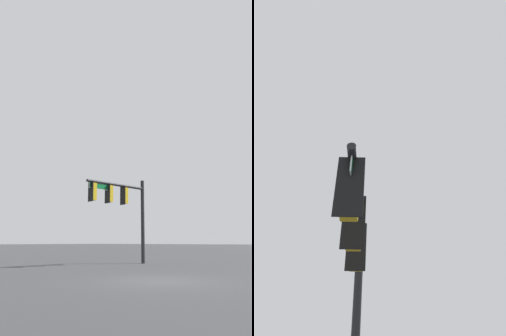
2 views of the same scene
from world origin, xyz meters
TOP-DOWN VIEW (x-y plane):
  - ground_plane at (0.00, 0.00)m, footprint 400.00×400.00m
  - signal_pole_near at (-6.16, -7.15)m, footprint 5.13×0.98m

SIDE VIEW (x-z plane):
  - ground_plane at x=0.00m, z-range 0.00..0.00m
  - signal_pole_near at x=-6.16m, z-range 1.17..7.06m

